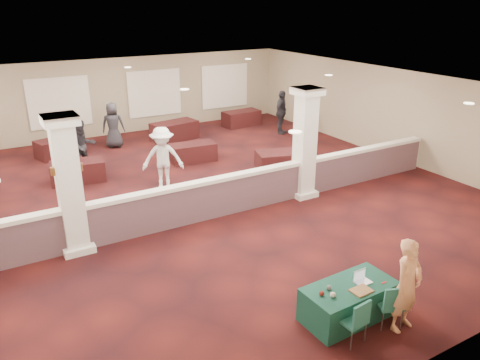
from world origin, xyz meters
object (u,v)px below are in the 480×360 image
far_table_front_left (78,171)px  near_table (349,301)px  far_table_back_center (175,131)px  far_table_back_right (241,118)px  far_table_back_left (60,147)px  conf_chair_main (391,302)px  conf_chair_side (356,318)px  woman (407,285)px  attendee_b (163,158)px  attendee_d (113,125)px  attendee_a (83,146)px  far_table_front_right (285,162)px  far_table_front_center (193,152)px  attendee_c (281,112)px

far_table_front_left → near_table: bearing=-73.9°
far_table_back_center → far_table_back_right: bearing=10.2°
far_table_back_left → conf_chair_main: bearing=-76.3°
conf_chair_side → far_table_back_center: conf_chair_side is taller
conf_chair_main → conf_chair_side: conf_chair_main is taller
woman → far_table_back_center: bearing=77.1°
far_table_back_center → attendee_b: 5.32m
attendee_d → attendee_a: bearing=75.6°
far_table_front_left → conf_chair_main: bearing=-72.4°
conf_chair_main → far_table_front_right: 7.98m
attendee_d → woman: bearing=117.7°
attendee_b → far_table_back_center: bearing=87.1°
far_table_front_center → attendee_a: 3.73m
near_table → attendee_c: bearing=59.0°
attendee_b → near_table: bearing=-62.4°
far_table_front_left → far_table_back_center: (4.50, 2.86, 0.04)m
far_table_front_right → attendee_c: attendee_c is taller
conf_chair_side → woman: woman is taller
attendee_d → far_table_front_left: bearing=78.4°
woman → attendee_a: size_ratio=0.98×
far_table_front_left → far_table_back_right: (8.07, 3.50, 0.01)m
woman → attendee_c: bearing=56.9°
attendee_a → woman: bearing=-85.8°
far_table_back_right → attendee_a: attendee_a is taller
far_table_front_center → attendee_b: (-1.84, -1.89, 0.64)m
far_table_front_right → attendee_a: 6.75m
far_table_back_right → attendee_c: size_ratio=0.91×
far_table_front_center → far_table_back_right: bearing=40.8°
near_table → woman: size_ratio=0.99×
woman → attendee_a: attendee_a is taller
far_table_front_left → attendee_a: 1.12m
conf_chair_main → far_table_front_left: bearing=128.7°
far_table_back_left → attendee_b: bearing=-66.1°
far_table_back_right → near_table: bearing=-112.3°
far_table_back_center → far_table_front_center: bearing=-99.7°
attendee_b → attendee_c: attendee_b is taller
attendee_a → attendee_d: (1.64, 2.22, 0.00)m
far_table_front_left → conf_chair_side: bearing=-76.9°
conf_chair_main → attendee_c: (5.67, 11.56, 0.41)m
near_table → far_table_front_right: 7.64m
conf_chair_side → conf_chair_main: bearing=-5.9°
near_table → conf_chair_main: 0.75m
attendee_b → attendee_d: 4.99m
conf_chair_main → near_table: bearing=148.8°
far_table_front_left → attendee_b: size_ratio=0.85×
far_table_back_right → woman: bearing=-108.9°
far_table_front_left → attendee_d: (2.07, 3.10, 0.55)m
near_table → attendee_b: (-0.57, 7.61, 0.63)m
conf_chair_main → conf_chair_side: bearing=-158.6°
far_table_back_center → far_table_back_right: 3.62m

